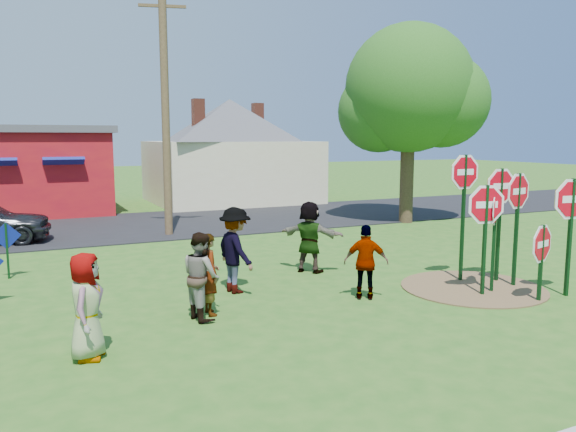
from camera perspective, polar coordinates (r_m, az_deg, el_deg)
name	(u,v)px	position (r m, az deg, el deg)	size (l,w,h in m)	color
ground	(273,301)	(11.82, -1.50, -8.66)	(120.00, 120.00, 0.00)	#275A19
road	(154,224)	(22.58, -13.43, -0.84)	(120.00, 7.50, 0.04)	black
dirt_patch	(473,288)	(13.47, 18.25, -6.92)	(3.20, 3.20, 0.03)	brown
cream_house	(230,147)	(30.10, -5.90, 7.03)	(9.40, 9.40, 6.50)	beige
stop_sign_a	(486,215)	(12.61, 19.45, 0.11)	(1.12, 0.29, 2.55)	black
stop_sign_b	(464,185)	(13.68, 17.48, 3.04)	(1.11, 0.07, 3.15)	black
stop_sign_c	(518,203)	(13.64, 22.31, 1.21)	(1.09, 0.23, 2.75)	black
stop_sign_d	(500,196)	(13.95, 20.77, 1.92)	(1.13, 0.08, 2.83)	black
stop_sign_e	(542,248)	(12.67, 24.37, -3.00)	(1.05, 0.31, 1.76)	black
stop_sign_f	(572,208)	(13.28, 26.87, 0.74)	(1.18, 0.24, 2.70)	black
stop_sign_g	(495,217)	(12.96, 20.29, -0.14)	(0.84, 0.65, 2.41)	black
blue_diamond_d	(7,244)	(15.08, -26.67, -2.54)	(0.66, 0.06, 1.38)	black
person_a	(86,306)	(9.19, -19.81, -8.61)	(0.81, 0.53, 1.67)	#3E4F80
person_b	(209,274)	(10.89, -7.99, -5.87)	(0.58, 0.38, 1.59)	#24775E
person_c	(201,276)	(10.65, -8.82, -6.01)	(0.80, 0.63, 1.65)	brown
person_d	(235,250)	(12.33, -5.38, -3.47)	(1.22, 0.70, 1.89)	#313135
person_e	(366,262)	(11.90, 7.94, -4.68)	(0.93, 0.39, 1.59)	#562B5C
person_f	(310,237)	(14.15, 2.21, -2.12)	(1.68, 0.54, 1.82)	#215A38
utility_pole	(165,101)	(19.84, -12.37, 11.36)	(2.11, 0.66, 8.79)	#4C3823
leafy_tree	(412,96)	(23.04, 12.47, 11.86)	(5.50, 5.01, 7.81)	#382819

